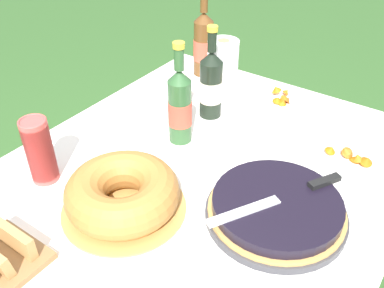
# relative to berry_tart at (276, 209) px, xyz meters

# --- Properties ---
(garden_table) EXTENTS (1.55, 1.03, 0.69)m
(garden_table) POSITION_rel_berry_tart_xyz_m (-0.11, 0.25, -0.09)
(garden_table) COLOR #A87A47
(garden_table) RESTS_ON ground_plane
(tablecloth) EXTENTS (1.56, 1.04, 0.10)m
(tablecloth) POSITION_rel_berry_tart_xyz_m (-0.11, 0.25, -0.04)
(tablecloth) COLOR white
(tablecloth) RESTS_ON garden_table
(berry_tart) EXTENTS (0.35, 0.35, 0.06)m
(berry_tart) POSITION_rel_berry_tart_xyz_m (0.00, 0.00, 0.00)
(berry_tart) COLOR #38383D
(berry_tart) RESTS_ON tablecloth
(serving_knife) EXTENTS (0.34, 0.21, 0.01)m
(serving_knife) POSITION_rel_berry_tart_xyz_m (0.03, -0.01, 0.04)
(serving_knife) COLOR silver
(serving_knife) RESTS_ON berry_tart
(bundt_cake) EXTENTS (0.31, 0.31, 0.11)m
(bundt_cake) POSITION_rel_berry_tart_xyz_m (-0.19, 0.32, 0.02)
(bundt_cake) COLOR tan
(bundt_cake) RESTS_ON tablecloth
(cup_stack) EXTENTS (0.07, 0.07, 0.19)m
(cup_stack) POSITION_rel_berry_tart_xyz_m (-0.23, 0.58, 0.07)
(cup_stack) COLOR #E04C47
(cup_stack) RESTS_ON tablecloth
(cider_bottle_green) EXTENTS (0.07, 0.07, 0.32)m
(cider_bottle_green) POSITION_rel_berry_tart_xyz_m (0.14, 0.39, 0.09)
(cider_bottle_green) COLOR #2D562D
(cider_bottle_green) RESTS_ON tablecloth
(cider_bottle_amber) EXTENTS (0.08, 0.08, 0.33)m
(cider_bottle_amber) POSITION_rel_berry_tart_xyz_m (0.56, 0.59, 0.10)
(cider_bottle_amber) COLOR brown
(cider_bottle_amber) RESTS_ON tablecloth
(juice_bottle_red) EXTENTS (0.08, 0.08, 0.31)m
(juice_bottle_red) POSITION_rel_berry_tart_xyz_m (0.31, 0.40, 0.09)
(juice_bottle_red) COLOR black
(juice_bottle_red) RESTS_ON tablecloth
(snack_plate_left) EXTENTS (0.21, 0.21, 0.05)m
(snack_plate_left) POSITION_rel_berry_tart_xyz_m (0.52, 0.24, -0.02)
(snack_plate_left) COLOR white
(snack_plate_left) RESTS_ON tablecloth
(snack_plate_right) EXTENTS (0.22, 0.22, 0.06)m
(snack_plate_right) POSITION_rel_berry_tart_xyz_m (0.31, -0.08, -0.02)
(snack_plate_right) COLOR white
(snack_plate_right) RESTS_ON tablecloth
(paper_towel_roll) EXTENTS (0.11, 0.11, 0.20)m
(paper_towel_roll) POSITION_rel_berry_tart_xyz_m (0.46, 0.44, 0.07)
(paper_towel_roll) COLOR white
(paper_towel_roll) RESTS_ON tablecloth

